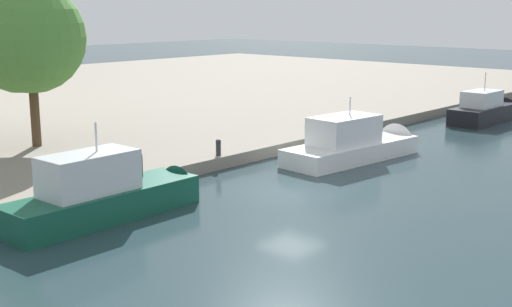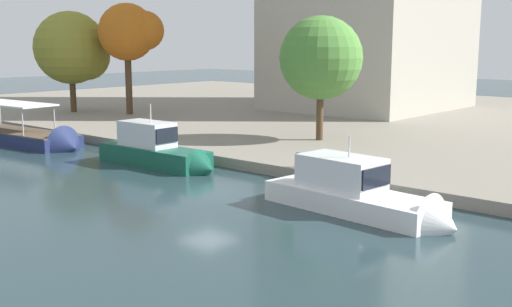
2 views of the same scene
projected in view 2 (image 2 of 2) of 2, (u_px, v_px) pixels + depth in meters
ground_plane at (208, 193)px, 32.10m from camera, size 220.00×220.00×0.00m
dock_promenade at (468, 125)px, 56.55m from camera, size 120.00×55.00×0.64m
tour_boat_0 at (21, 138)px, 47.79m from camera, size 14.42×4.45×4.30m
motor_yacht_1 at (158, 154)px, 39.05m from camera, size 9.16×2.46×4.60m
motor_yacht_2 at (362, 200)px, 28.21m from camera, size 9.70×3.49×4.51m
mooring_bollard_0 at (298, 159)px, 35.47m from camera, size 0.28×0.28×0.86m
tree_0 at (320, 60)px, 44.71m from camera, size 5.94×5.94×8.85m
tree_1 at (131, 34)px, 60.79m from camera, size 5.97×5.74×10.72m
tree_2 at (74, 49)px, 63.12m from camera, size 7.27×7.32×10.08m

